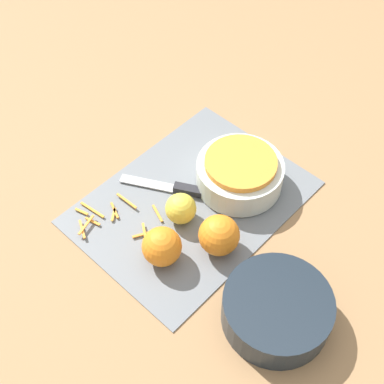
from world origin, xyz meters
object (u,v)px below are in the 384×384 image
(orange_right, at_px, (219,235))
(lemon, at_px, (181,209))
(bowl_speckled, at_px, (240,172))
(bowl_dark, at_px, (277,310))
(knife, at_px, (187,190))
(orange_left, at_px, (162,247))

(orange_right, distance_m, lemon, 0.10)
(bowl_speckled, bearing_deg, bowl_dark, 52.06)
(bowl_dark, height_order, knife, bowl_dark)
(orange_left, relative_size, orange_right, 0.95)
(bowl_speckled, height_order, orange_left, orange_left)
(bowl_speckled, bearing_deg, orange_right, 26.32)
(bowl_dark, height_order, orange_right, orange_right)
(knife, bearing_deg, lemon, 95.15)
(bowl_dark, bearing_deg, knife, -107.53)
(bowl_dark, bearing_deg, orange_left, -77.79)
(knife, bearing_deg, orange_right, 129.10)
(bowl_speckled, relative_size, knife, 0.91)
(orange_left, xyz_separation_m, orange_right, (-0.09, 0.06, 0.00))
(knife, xyz_separation_m, lemon, (0.06, 0.04, 0.03))
(bowl_dark, xyz_separation_m, knife, (-0.10, -0.32, -0.02))
(bowl_speckled, xyz_separation_m, bowl_dark, (0.20, 0.25, -0.01))
(bowl_speckled, height_order, lemon, bowl_speckled)
(bowl_speckled, relative_size, orange_left, 2.39)
(bowl_speckled, height_order, orange_right, orange_right)
(orange_right, bearing_deg, bowl_speckled, -153.68)
(knife, distance_m, orange_left, 0.17)
(bowl_speckled, height_order, bowl_dark, bowl_speckled)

